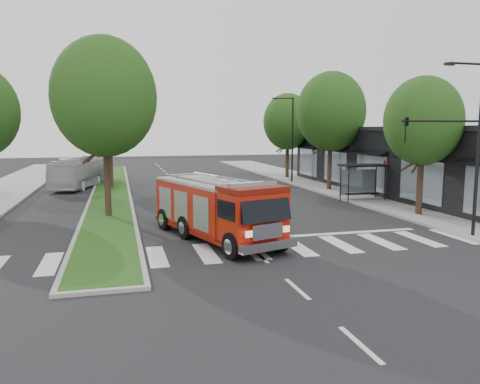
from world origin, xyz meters
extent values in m
plane|color=black|center=(0.00, 0.00, 0.00)|extent=(140.00, 140.00, 0.00)
cube|color=gray|center=(12.50, 10.00, 0.07)|extent=(5.00, 80.00, 0.15)
cube|color=gray|center=(-6.00, 18.00, 0.07)|extent=(3.00, 50.00, 0.14)
cube|color=#244012|center=(-6.00, 18.00, 0.14)|extent=(2.60, 49.50, 0.02)
cube|color=black|center=(17.00, 10.00, 2.50)|extent=(8.00, 30.00, 5.00)
cylinder|color=black|center=(9.80, 7.40, 1.25)|extent=(0.08, 0.08, 2.50)
cylinder|color=black|center=(12.60, 7.40, 1.25)|extent=(0.08, 0.08, 2.50)
cylinder|color=black|center=(9.80, 8.60, 1.25)|extent=(0.08, 0.08, 2.50)
cylinder|color=black|center=(12.60, 8.60, 1.25)|extent=(0.08, 0.08, 2.50)
cube|color=black|center=(11.20, 8.00, 2.55)|extent=(3.20, 1.60, 0.12)
cube|color=#8C99A5|center=(11.20, 8.70, 1.30)|extent=(2.80, 0.04, 1.80)
cube|color=black|center=(11.20, 8.00, 0.55)|extent=(2.40, 0.40, 0.08)
cylinder|color=black|center=(11.50, 2.00, 1.87)|extent=(0.36, 0.36, 3.74)
ellipsoid|color=#18350E|center=(11.50, 2.00, 5.53)|extent=(4.40, 4.40, 5.06)
cylinder|color=black|center=(11.50, 14.00, 2.20)|extent=(0.36, 0.36, 4.40)
ellipsoid|color=#18350E|center=(11.50, 14.00, 6.50)|extent=(5.60, 5.60, 6.44)
cylinder|color=black|center=(11.50, 24.00, 1.98)|extent=(0.36, 0.36, 3.96)
ellipsoid|color=#18350E|center=(11.50, 24.00, 5.85)|extent=(5.00, 5.00, 5.75)
cylinder|color=black|center=(-6.00, 6.00, 2.31)|extent=(0.36, 0.36, 4.62)
ellipsoid|color=#18350E|center=(-6.00, 6.00, 6.83)|extent=(5.80, 5.80, 6.67)
cylinder|color=black|center=(-6.00, 20.00, 2.20)|extent=(0.36, 0.36, 4.40)
ellipsoid|color=#18350E|center=(-6.00, 20.00, 6.50)|extent=(5.60, 5.60, 6.44)
cylinder|color=black|center=(10.50, -3.50, 4.00)|extent=(0.16, 0.16, 8.00)
cylinder|color=black|center=(9.60, -3.50, 7.90)|extent=(1.80, 0.10, 0.10)
cube|color=black|center=(8.70, -3.50, 7.85)|extent=(0.45, 0.20, 0.12)
cylinder|color=black|center=(8.50, -3.50, 5.40)|extent=(4.00, 0.10, 0.10)
imported|color=black|center=(6.70, -3.50, 5.00)|extent=(0.18, 0.22, 1.10)
cylinder|color=black|center=(10.50, 20.00, 4.00)|extent=(0.16, 0.16, 8.00)
cylinder|color=black|center=(9.60, 20.00, 7.90)|extent=(1.80, 0.10, 0.10)
cube|color=black|center=(8.70, 20.00, 7.85)|extent=(0.45, 0.20, 0.12)
cube|color=#670E05|center=(-1.14, -0.66, 0.49)|extent=(4.89, 8.63, 0.25)
cube|color=#9F1608|center=(-1.39, 0.09, 1.53)|extent=(4.28, 6.76, 1.97)
cube|color=#9F1608|center=(-0.20, -3.56, 1.53)|extent=(2.89, 2.44, 2.07)
cube|color=#B2B2B7|center=(-1.39, 0.09, 2.56)|extent=(4.28, 6.76, 0.12)
cylinder|color=#B2B2B7|center=(-2.23, -0.18, 2.76)|extent=(1.91, 5.65, 0.10)
cylinder|color=#B2B2B7|center=(-0.54, 0.37, 2.76)|extent=(1.91, 5.65, 0.10)
cube|color=silver|center=(0.14, -4.64, 0.59)|extent=(2.54, 1.12, 0.34)
cube|color=#8C99A5|center=(-0.20, -3.56, 2.86)|extent=(2.17, 0.99, 0.18)
cylinder|color=black|center=(-1.19, -4.19, 0.54)|extent=(0.66, 1.14, 1.08)
cylinder|color=black|center=(0.96, -3.50, 0.54)|extent=(0.66, 1.14, 1.08)
cylinder|color=black|center=(-2.46, -0.26, 0.54)|extent=(0.66, 1.14, 1.08)
cylinder|color=black|center=(-0.31, 0.44, 0.54)|extent=(0.66, 1.14, 1.08)
cylinder|color=black|center=(-3.19, 1.99, 0.54)|extent=(0.66, 1.14, 1.08)
cylinder|color=black|center=(-1.03, 2.69, 0.54)|extent=(0.66, 1.14, 1.08)
imported|color=#B5B5B9|center=(-8.65, 21.58, 1.32)|extent=(4.48, 9.77, 2.65)
camera|label=1|loc=(-5.36, -21.37, 5.02)|focal=35.00mm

